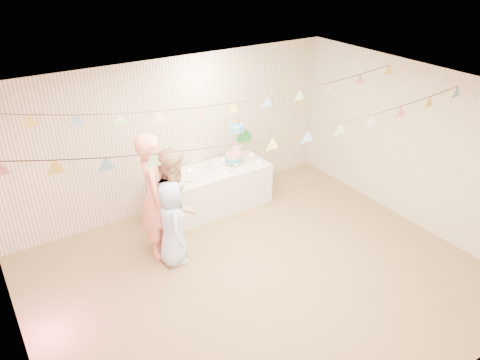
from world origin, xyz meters
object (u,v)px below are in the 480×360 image
table (213,189)px  person_adult_b (175,203)px  person_adult_a (155,196)px  person_child (172,223)px  cake_stand (238,142)px

table → person_adult_b: (-1.08, -0.82, 0.47)m
person_adult_a → person_child: 0.46m
person_adult_b → table: bearing=-15.0°
person_adult_b → person_child: 0.31m
table → person_child: bearing=-141.0°
table → person_adult_a: (-1.32, -0.67, 0.59)m
person_adult_b → person_child: person_adult_b is taller
person_adult_b → person_child: bearing=177.9°
person_adult_a → person_child: bearing=-144.3°
person_adult_a → person_adult_b: 0.30m
person_adult_b → cake_stand: bearing=-24.0°
cake_stand → person_adult_b: 1.87m
cake_stand → person_adult_a: person_adult_a is taller
person_adult_b → person_child: size_ratio=1.30×
person_child → cake_stand: bearing=-45.3°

